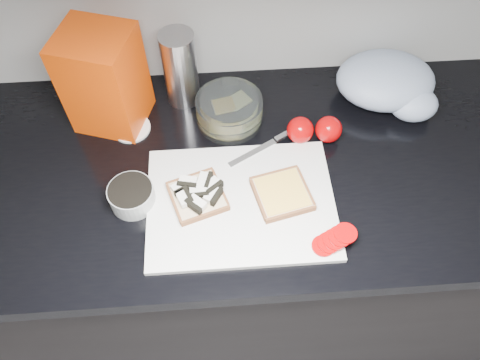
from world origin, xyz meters
name	(u,v)px	position (x,y,z in m)	size (l,w,h in m)	color
base_cabinet	(244,251)	(0.00, 1.20, 0.43)	(3.50, 0.60, 0.86)	black
countertop	(245,167)	(0.00, 1.20, 0.88)	(3.50, 0.64, 0.04)	black
cutting_board	(241,203)	(-0.02, 1.09, 0.91)	(0.40, 0.30, 0.01)	silver
bread_left	(197,194)	(-0.11, 1.11, 0.92)	(0.14, 0.14, 0.04)	beige
bread_right	(282,194)	(0.07, 1.10, 0.92)	(0.14, 0.14, 0.02)	beige
tomato_slices	(334,240)	(0.16, 0.98, 0.92)	(0.10, 0.08, 0.02)	#AC0305
knife	(272,142)	(0.06, 1.24, 0.91)	(0.17, 0.10, 0.01)	silver
seed_tub	(132,195)	(-0.25, 1.11, 0.93)	(0.10, 0.10, 0.05)	#A1A6A6
tub_lid	(131,128)	(-0.27, 1.32, 0.90)	(0.09, 0.09, 0.01)	white
glass_bowl	(229,111)	(-0.03, 1.33, 0.93)	(0.16, 0.16, 0.07)	silver
bread_bag	(104,80)	(-0.31, 1.36, 1.02)	(0.15, 0.14, 0.24)	#F13904
steel_canister	(180,69)	(-0.14, 1.41, 1.00)	(0.08, 0.08, 0.19)	#A7A7AC
grocery_bag	(389,83)	(0.37, 1.38, 0.95)	(0.25, 0.22, 0.11)	#A4B2CA
whole_tomatoes	(314,130)	(0.17, 1.26, 0.93)	(0.13, 0.07, 0.06)	#AC0305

